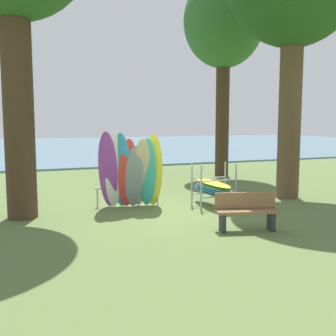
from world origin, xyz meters
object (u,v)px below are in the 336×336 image
Objects in this scene: park_bench at (246,211)px; leaning_board_pile at (130,173)px; tree_mid_behind at (224,25)px; board_storage_rack at (213,188)px.

leaning_board_pile is at bearing 119.31° from park_bench.
board_storage_rack is (-3.45, -5.60, -6.00)m from tree_mid_behind.
tree_mid_behind is at bearing 58.36° from board_storage_rack.
tree_mid_behind reaches higher than park_bench.
park_bench is at bearing -101.74° from board_storage_rack.
board_storage_rack is 2.61m from park_bench.
tree_mid_behind is 3.92× the size of leaning_board_pile.
board_storage_rack is at bearing -121.64° from tree_mid_behind.
leaning_board_pile is 1.04× the size of board_storage_rack.
tree_mid_behind is 9.41m from leaning_board_pile.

